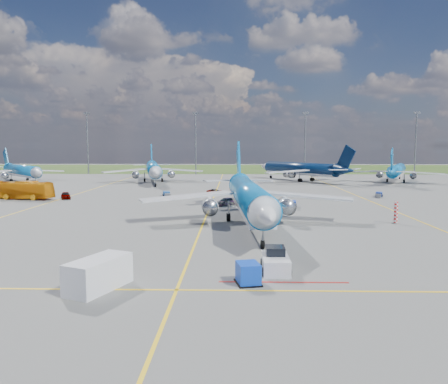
{
  "coord_description": "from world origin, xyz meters",
  "views": [
    {
      "loc": [
        4.17,
        -50.7,
        10.45
      ],
      "look_at": [
        2.75,
        10.04,
        4.0
      ],
      "focal_mm": 35.0,
      "sensor_mm": 36.0,
      "label": 1
    }
  ],
  "objects_px": {
    "main_airliner": "(249,224)",
    "service_van": "(99,274)",
    "uld_container": "(248,273)",
    "baggage_tug_w": "(292,205)",
    "bg_jet_ne": "(396,182)",
    "bg_jet_n": "(300,181)",
    "service_car_a": "(66,195)",
    "service_car_c": "(226,202)",
    "apron_bus": "(21,190)",
    "baggage_tug_e": "(379,195)",
    "warning_post": "(396,212)",
    "baggage_tug_c": "(167,195)",
    "bg_jet_nw": "(22,182)",
    "service_car_b": "(216,192)",
    "pushback_tug": "(275,262)",
    "bg_jet_nnw": "(154,183)"
  },
  "relations": [
    {
      "from": "main_airliner",
      "to": "service_van",
      "type": "height_order",
      "value": "main_airliner"
    },
    {
      "from": "service_car_c",
      "to": "baggage_tug_c",
      "type": "bearing_deg",
      "value": -175.23
    },
    {
      "from": "service_car_b",
      "to": "baggage_tug_c",
      "type": "height_order",
      "value": "service_car_b"
    },
    {
      "from": "baggage_tug_e",
      "to": "warning_post",
      "type": "bearing_deg",
      "value": -82.1
    },
    {
      "from": "apron_bus",
      "to": "uld_container",
      "type": "bearing_deg",
      "value": -130.49
    },
    {
      "from": "uld_container",
      "to": "baggage_tug_w",
      "type": "height_order",
      "value": "uld_container"
    },
    {
      "from": "main_airliner",
      "to": "apron_bus",
      "type": "bearing_deg",
      "value": 144.6
    },
    {
      "from": "service_car_b",
      "to": "baggage_tug_w",
      "type": "relative_size",
      "value": 0.83
    },
    {
      "from": "service_van",
      "to": "service_car_c",
      "type": "distance_m",
      "value": 46.01
    },
    {
      "from": "service_car_b",
      "to": "warning_post",
      "type": "bearing_deg",
      "value": -151.71
    },
    {
      "from": "warning_post",
      "to": "service_van",
      "type": "relative_size",
      "value": 0.57
    },
    {
      "from": "bg_jet_nw",
      "to": "service_car_b",
      "type": "distance_m",
      "value": 64.72
    },
    {
      "from": "bg_jet_n",
      "to": "bg_jet_ne",
      "type": "relative_size",
      "value": 1.09
    },
    {
      "from": "apron_bus",
      "to": "warning_post",
      "type": "bearing_deg",
      "value": -101.94
    },
    {
      "from": "bg_jet_nw",
      "to": "baggage_tug_c",
      "type": "relative_size",
      "value": 7.84
    },
    {
      "from": "pushback_tug",
      "to": "service_car_a",
      "type": "xyz_separation_m",
      "value": [
        -36.72,
        49.0,
        -0.1
      ]
    },
    {
      "from": "warning_post",
      "to": "service_car_a",
      "type": "height_order",
      "value": "warning_post"
    },
    {
      "from": "uld_container",
      "to": "bg_jet_nw",
      "type": "bearing_deg",
      "value": 112.39
    },
    {
      "from": "bg_jet_n",
      "to": "baggage_tug_c",
      "type": "relative_size",
      "value": 8.58
    },
    {
      "from": "service_car_c",
      "to": "baggage_tug_c",
      "type": "distance_m",
      "value": 17.77
    },
    {
      "from": "bg_jet_ne",
      "to": "baggage_tug_c",
      "type": "relative_size",
      "value": 7.86
    },
    {
      "from": "service_car_c",
      "to": "bg_jet_ne",
      "type": "bearing_deg",
      "value": 97.16
    },
    {
      "from": "uld_container",
      "to": "baggage_tug_w",
      "type": "bearing_deg",
      "value": 66.16
    },
    {
      "from": "bg_jet_n",
      "to": "bg_jet_nw",
      "type": "bearing_deg",
      "value": -31.16
    },
    {
      "from": "bg_jet_nw",
      "to": "service_car_b",
      "type": "bearing_deg",
      "value": -69.95
    },
    {
      "from": "bg_jet_nnw",
      "to": "service_car_a",
      "type": "xyz_separation_m",
      "value": [
        -10.34,
        -38.58,
        0.7
      ]
    },
    {
      "from": "pushback_tug",
      "to": "baggage_tug_c",
      "type": "xyz_separation_m",
      "value": [
        -17.29,
        53.01,
        -0.33
      ]
    },
    {
      "from": "uld_container",
      "to": "warning_post",
      "type": "bearing_deg",
      "value": 39.92
    },
    {
      "from": "uld_container",
      "to": "baggage_tug_c",
      "type": "xyz_separation_m",
      "value": [
        -14.9,
        56.39,
        -0.33
      ]
    },
    {
      "from": "main_airliner",
      "to": "service_car_c",
      "type": "height_order",
      "value": "main_airliner"
    },
    {
      "from": "service_van",
      "to": "service_car_c",
      "type": "bearing_deg",
      "value": 102.17
    },
    {
      "from": "service_car_b",
      "to": "baggage_tug_w",
      "type": "height_order",
      "value": "service_car_b"
    },
    {
      "from": "uld_container",
      "to": "service_car_c",
      "type": "relative_size",
      "value": 0.44
    },
    {
      "from": "bg_jet_ne",
      "to": "service_car_c",
      "type": "distance_m",
      "value": 70.66
    },
    {
      "from": "bg_jet_ne",
      "to": "uld_container",
      "type": "bearing_deg",
      "value": 88.99
    },
    {
      "from": "service_van",
      "to": "service_car_a",
      "type": "bearing_deg",
      "value": 136.2
    },
    {
      "from": "pushback_tug",
      "to": "uld_container",
      "type": "bearing_deg",
      "value": -124.66
    },
    {
      "from": "bg_jet_n",
      "to": "service_car_a",
      "type": "bearing_deg",
      "value": 5.04
    },
    {
      "from": "warning_post",
      "to": "main_airliner",
      "type": "bearing_deg",
      "value": -176.36
    },
    {
      "from": "bg_jet_ne",
      "to": "baggage_tug_c",
      "type": "bearing_deg",
      "value": 57.2
    },
    {
      "from": "service_car_a",
      "to": "baggage_tug_c",
      "type": "xyz_separation_m",
      "value": [
        19.44,
        4.02,
        -0.23
      ]
    },
    {
      "from": "warning_post",
      "to": "service_car_b",
      "type": "xyz_separation_m",
      "value": [
        -25.74,
        34.84,
        -0.93
      ]
    },
    {
      "from": "bg_jet_n",
      "to": "service_car_b",
      "type": "bearing_deg",
      "value": 21.66
    },
    {
      "from": "bg_jet_nnw",
      "to": "uld_container",
      "type": "height_order",
      "value": "bg_jet_nnw"
    },
    {
      "from": "service_car_c",
      "to": "apron_bus",
      "type": "bearing_deg",
      "value": -140.94
    },
    {
      "from": "baggage_tug_e",
      "to": "bg_jet_ne",
      "type": "bearing_deg",
      "value": 87.44
    },
    {
      "from": "uld_container",
      "to": "baggage_tug_e",
      "type": "bearing_deg",
      "value": 51.55
    },
    {
      "from": "service_van",
      "to": "pushback_tug",
      "type": "bearing_deg",
      "value": 43.08
    },
    {
      "from": "bg_jet_n",
      "to": "service_car_c",
      "type": "distance_m",
      "value": 57.82
    },
    {
      "from": "warning_post",
      "to": "uld_container",
      "type": "bearing_deg",
      "value": -128.23
    }
  ]
}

